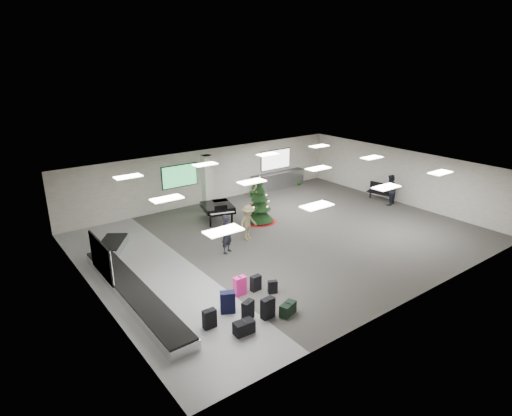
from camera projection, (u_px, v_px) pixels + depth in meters
ground at (285, 237)px, 20.67m from camera, size 18.00×18.00×0.00m
room_envelope at (271, 189)px, 20.19m from camera, size 18.02×14.02×3.21m
baggage_carousel at (128, 282)px, 16.12m from camera, size 2.28×9.71×0.43m
service_counter at (278, 180)px, 28.34m from camera, size 4.05×0.65×1.08m
suitcase_0 at (248, 310)px, 14.08m from camera, size 0.49×0.37×0.69m
suitcase_1 at (268, 308)px, 14.16m from camera, size 0.48×0.27×0.75m
pink_suitcase at (240, 286)px, 15.55m from camera, size 0.46×0.26×0.73m
suitcase_3 at (256, 283)px, 15.86m from camera, size 0.41×0.25×0.62m
navy_suitcase at (228, 302)px, 14.45m from camera, size 0.58×0.49×0.80m
suitcase_5 at (210, 319)px, 13.64m from camera, size 0.44×0.25×0.66m
green_duffel at (288, 309)px, 14.38m from camera, size 0.71×0.51×0.45m
suitcase_7 at (273, 287)px, 15.70m from camera, size 0.38×0.30×0.51m
black_duffel at (244, 327)px, 13.39m from camera, size 0.67×0.40×0.45m
christmas_tree at (260, 206)px, 22.42m from camera, size 1.76×1.76×2.51m
grand_piano at (218, 208)px, 22.45m from camera, size 1.91×2.23×1.09m
bench at (382, 191)px, 26.00m from camera, size 0.94×1.70×1.03m
traveler_a at (227, 234)px, 18.79m from camera, size 0.77×0.66×1.78m
traveler_b at (248, 223)px, 20.16m from camera, size 1.23×0.89×1.71m
traveler_bench at (390, 190)px, 25.01m from camera, size 1.04×0.91×1.82m
potted_plant_left at (253, 191)px, 26.55m from camera, size 0.59×0.60×0.85m
potted_plant_right at (298, 180)px, 29.15m from camera, size 0.60×0.60×0.76m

